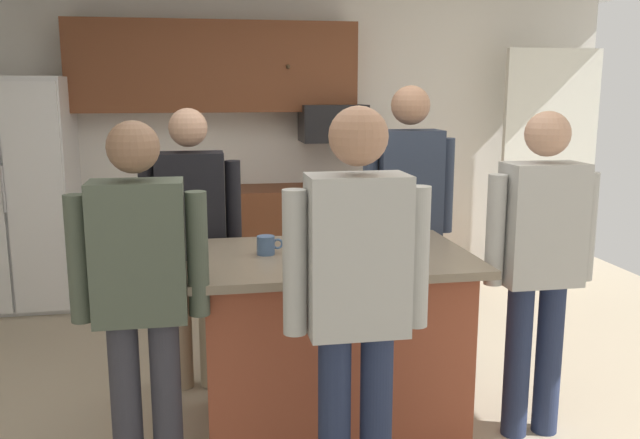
% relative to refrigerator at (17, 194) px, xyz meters
% --- Properties ---
extents(floor, '(7.04, 7.04, 0.00)m').
position_rel_refrigerator_xyz_m(floor, '(2.00, -2.38, -0.92)').
color(floor, '#B7A88E').
rests_on(floor, ground).
extents(back_wall, '(6.40, 0.10, 2.60)m').
position_rel_refrigerator_xyz_m(back_wall, '(2.00, 0.42, 0.38)').
color(back_wall, white).
rests_on(back_wall, ground).
extents(french_door_window_panel, '(0.90, 0.06, 2.00)m').
position_rel_refrigerator_xyz_m(french_door_window_panel, '(4.60, 0.02, 0.18)').
color(french_door_window_panel, white).
rests_on(french_door_window_panel, ground).
extents(cabinet_run_upper, '(2.40, 0.38, 0.75)m').
position_rel_refrigerator_xyz_m(cabinet_run_upper, '(1.60, 0.22, 1.01)').
color(cabinet_run_upper, brown).
extents(cabinet_run_lower, '(1.80, 0.63, 0.90)m').
position_rel_refrigerator_xyz_m(cabinet_run_lower, '(2.60, 0.10, -0.47)').
color(cabinet_run_lower, brown).
rests_on(cabinet_run_lower, ground).
extents(refrigerator, '(0.87, 0.76, 1.84)m').
position_rel_refrigerator_xyz_m(refrigerator, '(0.00, 0.00, 0.00)').
color(refrigerator, white).
rests_on(refrigerator, ground).
extents(microwave_over_range, '(0.56, 0.40, 0.32)m').
position_rel_refrigerator_xyz_m(microwave_over_range, '(2.60, 0.12, 0.53)').
color(microwave_over_range, black).
extents(kitchen_island, '(1.40, 0.92, 0.93)m').
position_rel_refrigerator_xyz_m(kitchen_island, '(2.08, -2.44, -0.45)').
color(kitchen_island, '#9E4C33').
rests_on(kitchen_island, ground).
extents(person_guest_left, '(0.57, 0.23, 1.77)m').
position_rel_refrigerator_xyz_m(person_guest_left, '(2.69, -1.78, 0.11)').
color(person_guest_left, '#232D4C').
rests_on(person_guest_left, ground).
extents(person_host_foreground, '(0.57, 0.22, 1.65)m').
position_rel_refrigerator_xyz_m(person_host_foreground, '(3.08, -2.70, 0.03)').
color(person_host_foreground, '#232D4C').
rests_on(person_host_foreground, ground).
extents(person_guest_by_door, '(0.57, 0.22, 1.64)m').
position_rel_refrigerator_xyz_m(person_guest_by_door, '(1.39, -1.83, 0.03)').
color(person_guest_by_door, tan).
rests_on(person_guest_by_door, ground).
extents(person_guest_right, '(0.57, 0.22, 1.69)m').
position_rel_refrigerator_xyz_m(person_guest_right, '(2.02, -3.26, 0.06)').
color(person_guest_right, '#232D4C').
rests_on(person_guest_right, ground).
extents(person_elder_center, '(0.57, 0.22, 1.63)m').
position_rel_refrigerator_xyz_m(person_elder_center, '(1.18, -2.87, 0.01)').
color(person_elder_center, '#383842').
rests_on(person_elder_center, ground).
extents(mug_blue_stoneware, '(0.13, 0.09, 0.09)m').
position_rel_refrigerator_xyz_m(mug_blue_stoneware, '(1.95, -2.22, 0.06)').
color(mug_blue_stoneware, '#4C6B99').
rests_on(mug_blue_stoneware, kitchen_island).
extents(glass_short_whisky, '(0.06, 0.06, 0.13)m').
position_rel_refrigerator_xyz_m(glass_short_whisky, '(2.22, -2.71, 0.08)').
color(glass_short_whisky, black).
rests_on(glass_short_whisky, kitchen_island).
extents(tumbler_amber, '(0.06, 0.06, 0.14)m').
position_rel_refrigerator_xyz_m(tumbler_amber, '(2.45, -2.41, 0.08)').
color(tumbler_amber, black).
rests_on(tumbler_amber, kitchen_island).
extents(mug_ceramic_white, '(0.13, 0.09, 0.09)m').
position_rel_refrigerator_xyz_m(mug_ceramic_white, '(1.76, -2.40, 0.06)').
color(mug_ceramic_white, '#4C6B99').
rests_on(mug_ceramic_white, kitchen_island).
extents(glass_stout_tall, '(0.08, 0.08, 0.14)m').
position_rel_refrigerator_xyz_m(glass_stout_tall, '(2.07, -2.32, 0.08)').
color(glass_stout_tall, black).
rests_on(glass_stout_tall, kitchen_island).
extents(glass_pilsner, '(0.06, 0.06, 0.16)m').
position_rel_refrigerator_xyz_m(glass_pilsner, '(1.93, -2.58, 0.09)').
color(glass_pilsner, black).
rests_on(glass_pilsner, kitchen_island).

